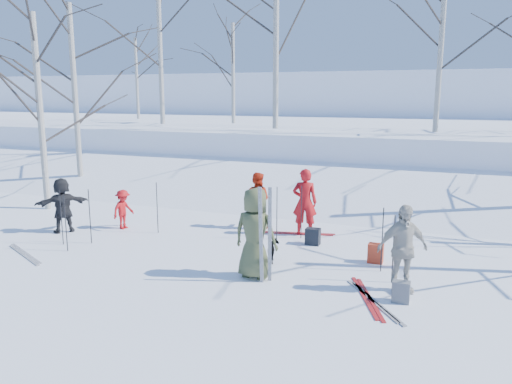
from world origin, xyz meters
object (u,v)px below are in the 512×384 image
at_px(skier_redor_behind, 257,200).
at_px(backpack_dark, 313,236).
at_px(skier_grey_west, 62,205).
at_px(skier_red_seated, 123,209).
at_px(skier_olive_center, 255,233).
at_px(skier_cream_east, 402,249).
at_px(backpack_red, 376,253).
at_px(backpack_grey, 401,292).
at_px(skier_red_north, 305,202).
at_px(dog, 273,251).

distance_m(skier_redor_behind, backpack_dark, 2.15).
bearing_deg(skier_grey_west, skier_red_seated, 165.02).
relative_size(skier_olive_center, skier_cream_east, 1.10).
relative_size(skier_redor_behind, backpack_red, 3.62).
relative_size(skier_cream_east, backpack_grey, 4.33).
xyz_separation_m(skier_red_north, backpack_red, (2.04, -1.54, -0.65)).
bearing_deg(skier_redor_behind, backpack_grey, 137.58).
height_order(skier_redor_behind, backpack_grey, skier_redor_behind).
height_order(skier_olive_center, backpack_red, skier_olive_center).
distance_m(skier_olive_center, skier_red_seated, 5.10).
bearing_deg(dog, backpack_dark, -126.42).
height_order(skier_grey_west, dog, skier_grey_west).
bearing_deg(skier_redor_behind, skier_olive_center, 110.22).
height_order(skier_cream_east, backpack_grey, skier_cream_east).
bearing_deg(backpack_dark, skier_grey_west, -168.13).
bearing_deg(backpack_dark, skier_olive_center, -100.80).
distance_m(skier_cream_east, backpack_grey, 0.80).
bearing_deg(backpack_dark, skier_red_north, 120.00).
bearing_deg(skier_grey_west, dog, 128.39).
bearing_deg(backpack_red, dog, -159.60).
distance_m(skier_red_seated, skier_grey_west, 1.54).
distance_m(skier_grey_west, dog, 5.95).
relative_size(skier_red_north, skier_redor_behind, 1.13).
height_order(skier_red_seated, backpack_red, skier_red_seated).
xyz_separation_m(skier_redor_behind, skier_red_seated, (-3.29, -1.44, -0.23)).
bearing_deg(skier_cream_east, skier_grey_west, 141.99).
bearing_deg(skier_olive_center, skier_cream_east, -171.57).
relative_size(skier_olive_center, skier_red_seated, 1.70).
bearing_deg(backpack_dark, dog, -106.34).
relative_size(skier_redor_behind, skier_grey_west, 1.05).
xyz_separation_m(skier_redor_behind, backpack_red, (3.44, -1.75, -0.55)).
bearing_deg(skier_red_north, skier_red_seated, 3.92).
height_order(skier_red_seated, dog, skier_red_seated).
bearing_deg(skier_redor_behind, backpack_red, 152.23).
bearing_deg(skier_red_north, skier_olive_center, 78.36).
distance_m(skier_olive_center, backpack_grey, 2.91).
distance_m(skier_grey_west, backpack_grey, 8.84).
height_order(skier_olive_center, skier_grey_west, skier_olive_center).
distance_m(skier_red_north, dog, 2.39).
relative_size(skier_red_north, skier_grey_west, 1.19).
xyz_separation_m(skier_olive_center, skier_redor_behind, (-1.35, 3.51, -0.14)).
height_order(skier_red_north, skier_grey_west, skier_red_north).
height_order(backpack_grey, backpack_dark, backpack_dark).
bearing_deg(backpack_grey, skier_olive_center, 176.12).
bearing_deg(skier_olive_center, backpack_dark, -98.52).
distance_m(skier_redor_behind, skier_red_seated, 3.60).
relative_size(backpack_grey, backpack_dark, 0.95).
bearing_deg(skier_red_seated, skier_olive_center, -104.28).
relative_size(skier_olive_center, backpack_grey, 4.76).
relative_size(backpack_red, backpack_grey, 1.11).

